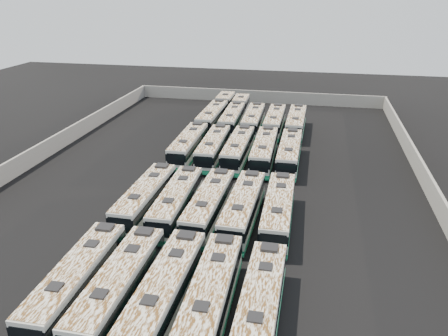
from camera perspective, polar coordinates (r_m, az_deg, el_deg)
ground at (r=48.17m, az=-1.31°, el=-1.80°), size 140.00×140.00×0.00m
perimeter_wall at (r=47.73m, az=-1.32°, el=-0.60°), size 45.20×73.20×2.20m
bus_front_far_left at (r=31.93m, az=-18.63°, el=-13.76°), size 2.60×11.28×3.17m
bus_front_left at (r=30.59m, az=-13.55°, el=-14.87°), size 2.43×11.36×3.20m
bus_front_center at (r=29.57m, az=-7.72°, el=-15.83°), size 2.60×11.48×3.22m
bus_front_right at (r=28.95m, az=-1.77°, el=-16.59°), size 2.63×11.42×3.20m
bus_front_far_right at (r=28.37m, az=4.73°, el=-17.73°), size 2.40×11.13×3.13m
bus_midfront_far_left at (r=41.53m, az=-10.21°, el=-3.93°), size 2.47×11.23×3.16m
bus_midfront_left at (r=40.49m, az=-6.22°, el=-4.43°), size 2.64×11.17×3.13m
bus_midfront_center at (r=39.67m, az=-1.96°, el=-4.89°), size 2.62×11.21×3.14m
bus_midfront_right at (r=39.10m, az=2.47°, el=-5.31°), size 2.61×11.31×3.17m
bus_midfront_far_right at (r=38.96m, az=7.11°, el=-5.60°), size 2.54×11.26×3.16m
bus_midback_far_left at (r=54.59m, az=-4.64°, el=2.98°), size 2.58×11.31×3.18m
bus_midback_left at (r=53.66m, az=-1.41°, el=2.66°), size 2.61×11.16×3.13m
bus_midback_center at (r=53.09m, az=1.85°, el=2.45°), size 2.38×11.19×3.15m
bus_midback_right at (r=52.68m, az=5.26°, el=2.22°), size 2.62×11.41×3.20m
bus_midback_far_right at (r=52.40m, az=8.54°, el=1.92°), size 2.41×11.19×3.15m
bus_back_far_left at (r=69.04m, az=-0.92°, el=7.30°), size 2.55×17.89×3.24m
bus_back_left at (r=68.17m, az=1.46°, el=7.03°), size 2.75×17.15×3.10m
bus_back_center at (r=65.00m, az=3.85°, el=6.22°), size 2.59×11.12×3.12m
bus_back_right at (r=64.66m, az=6.62°, el=6.02°), size 2.36×11.05×3.11m
bus_back_far_right at (r=64.48m, az=9.39°, el=5.84°), size 2.52×11.25×3.16m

